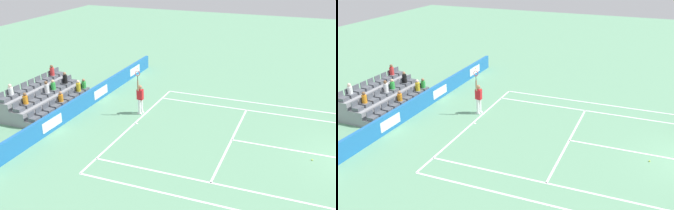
# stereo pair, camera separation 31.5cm
# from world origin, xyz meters

# --- Properties ---
(line_baseline) EXTENTS (10.97, 0.10, 0.01)m
(line_baseline) POSITION_xyz_m (0.00, -11.89, 0.00)
(line_baseline) COLOR white
(line_baseline) RESTS_ON ground
(line_service) EXTENTS (8.23, 0.10, 0.01)m
(line_service) POSITION_xyz_m (0.00, -6.40, 0.00)
(line_service) COLOR white
(line_service) RESTS_ON ground
(line_centre_service) EXTENTS (0.10, 6.40, 0.01)m
(line_centre_service) POSITION_xyz_m (0.00, -3.20, 0.00)
(line_centre_service) COLOR white
(line_centre_service) RESTS_ON ground
(line_singles_sideline_left) EXTENTS (0.10, 11.89, 0.01)m
(line_singles_sideline_left) POSITION_xyz_m (4.12, -5.95, 0.00)
(line_singles_sideline_left) COLOR white
(line_singles_sideline_left) RESTS_ON ground
(line_singles_sideline_right) EXTENTS (0.10, 11.89, 0.01)m
(line_singles_sideline_right) POSITION_xyz_m (-4.12, -5.95, 0.00)
(line_singles_sideline_right) COLOR white
(line_singles_sideline_right) RESTS_ON ground
(line_doubles_sideline_left) EXTENTS (0.10, 11.89, 0.01)m
(line_doubles_sideline_left) POSITION_xyz_m (5.49, -5.95, 0.00)
(line_doubles_sideline_left) COLOR white
(line_doubles_sideline_left) RESTS_ON ground
(line_doubles_sideline_right) EXTENTS (0.10, 11.89, 0.01)m
(line_doubles_sideline_right) POSITION_xyz_m (-5.49, -5.95, 0.00)
(line_doubles_sideline_right) COLOR white
(line_doubles_sideline_right) RESTS_ON ground
(line_centre_mark) EXTENTS (0.10, 0.20, 0.01)m
(line_centre_mark) POSITION_xyz_m (0.00, -11.79, 0.00)
(line_centre_mark) COLOR white
(line_centre_mark) RESTS_ON ground
(sponsor_barrier) EXTENTS (20.09, 0.22, 0.99)m
(sponsor_barrier) POSITION_xyz_m (0.00, -15.60, 0.49)
(sponsor_barrier) COLOR #1E66AD
(sponsor_barrier) RESTS_ON ground
(tennis_player) EXTENTS (0.52, 0.38, 2.85)m
(tennis_player) POSITION_xyz_m (-1.35, -12.16, 0.99)
(tennis_player) COLOR white
(tennis_player) RESTS_ON ground
(stadium_stand) EXTENTS (5.58, 2.85, 2.15)m
(stadium_stand) POSITION_xyz_m (-0.02, -17.91, 0.55)
(stadium_stand) COLOR gray
(stadium_stand) RESTS_ON ground
(loose_tennis_ball) EXTENTS (0.07, 0.07, 0.07)m
(loose_tennis_ball) POSITION_xyz_m (0.68, -2.50, 0.03)
(loose_tennis_ball) COLOR #D1E533
(loose_tennis_ball) RESTS_ON ground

